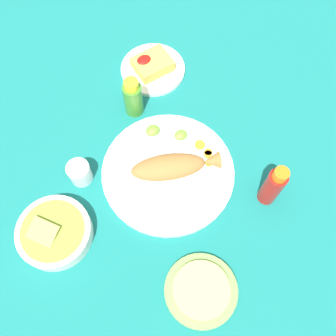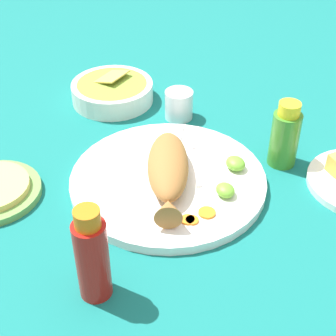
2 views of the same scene
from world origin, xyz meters
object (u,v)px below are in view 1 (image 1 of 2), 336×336
object	(u,v)px
hot_sauce_bottle_green	(133,98)
side_plate_fries	(153,69)
salt_cup	(80,173)
tortilla_plate	(201,291)
main_plate	(168,172)
fork_far	(138,156)
fried_fish	(173,166)
fork_near	(134,171)
hot_sauce_bottle_red	(273,186)
guacamole_bowl	(54,232)

from	to	relation	value
hot_sauce_bottle_green	side_plate_fries	bearing A→B (deg)	-141.70
salt_cup	tortilla_plate	world-z (taller)	salt_cup
main_plate	tortilla_plate	world-z (taller)	main_plate
fork_far	side_plate_fries	bearing A→B (deg)	-104.27
hot_sauce_bottle_green	fried_fish	bearing A→B (deg)	86.42
main_plate	fork_near	distance (m)	0.09
hot_sauce_bottle_red	hot_sauce_bottle_green	world-z (taller)	hot_sauce_bottle_red
main_plate	guacamole_bowl	world-z (taller)	guacamole_bowl
tortilla_plate	hot_sauce_bottle_green	bearing A→B (deg)	-103.09
guacamole_bowl	fork_near	bearing A→B (deg)	-170.21
salt_cup	guacamole_bowl	size ratio (longest dim) A/B	0.34
main_plate	hot_sauce_bottle_green	bearing A→B (deg)	-96.64
fork_far	side_plate_fries	xyz separation A→B (m)	(-0.20, -0.25, -0.01)
guacamole_bowl	fried_fish	bearing A→B (deg)	178.26
fried_fish	guacamole_bowl	world-z (taller)	fried_fish
hot_sauce_bottle_green	guacamole_bowl	size ratio (longest dim) A/B	0.72
guacamole_bowl	tortilla_plate	bearing A→B (deg)	127.25
fork_far	guacamole_bowl	world-z (taller)	guacamole_bowl
hot_sauce_bottle_red	tortilla_plate	size ratio (longest dim) A/B	0.91
fork_near	hot_sauce_bottle_green	size ratio (longest dim) A/B	1.21
main_plate	fork_far	distance (m)	0.10
hot_sauce_bottle_green	salt_cup	xyz separation A→B (m)	(0.24, 0.12, -0.03)
guacamole_bowl	side_plate_fries	bearing A→B (deg)	-146.32
fork_near	side_plate_fries	xyz separation A→B (m)	(-0.23, -0.28, -0.01)
hot_sauce_bottle_green	salt_cup	bearing A→B (deg)	26.16
hot_sauce_bottle_red	fork_near	bearing A→B (deg)	-42.78
hot_sauce_bottle_green	tortilla_plate	bearing A→B (deg)	76.91
fork_far	hot_sauce_bottle_green	xyz separation A→B (m)	(-0.08, -0.15, 0.04)
main_plate	side_plate_fries	distance (m)	0.36
fried_fish	hot_sauce_bottle_green	size ratio (longest dim) A/B	1.82
fried_fish	fork_near	bearing A→B (deg)	-7.54
hot_sauce_bottle_red	guacamole_bowl	world-z (taller)	hot_sauce_bottle_red
salt_cup	tortilla_plate	size ratio (longest dim) A/B	0.36
fried_fish	guacamole_bowl	bearing A→B (deg)	21.64
side_plate_fries	tortilla_plate	distance (m)	0.69
fork_far	salt_cup	bearing A→B (deg)	12.09
side_plate_fries	fried_fish	bearing A→B (deg)	67.64
hot_sauce_bottle_red	side_plate_fries	size ratio (longest dim) A/B	0.80
main_plate	fried_fish	world-z (taller)	fried_fish
tortilla_plate	salt_cup	bearing A→B (deg)	-75.55
fried_fish	fork_far	bearing A→B (deg)	-31.92
salt_cup	guacamole_bowl	bearing A→B (deg)	41.00
fried_fish	hot_sauce_bottle_red	size ratio (longest dim) A/B	1.52
side_plate_fries	tortilla_plate	size ratio (longest dim) A/B	1.13
main_plate	tortilla_plate	xyz separation A→B (m)	(0.10, 0.31, -0.00)
hot_sauce_bottle_red	side_plate_fries	xyz separation A→B (m)	(0.04, -0.53, -0.07)
fork_near	guacamole_bowl	bearing A→B (deg)	41.96
main_plate	hot_sauce_bottle_green	world-z (taller)	hot_sauce_bottle_green
tortilla_plate	main_plate	bearing A→B (deg)	-107.76
hot_sauce_bottle_red	guacamole_bowl	bearing A→B (deg)	-21.22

